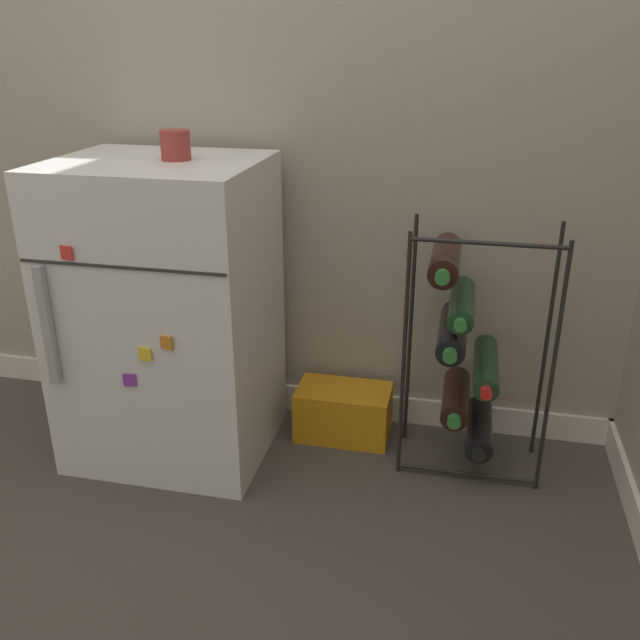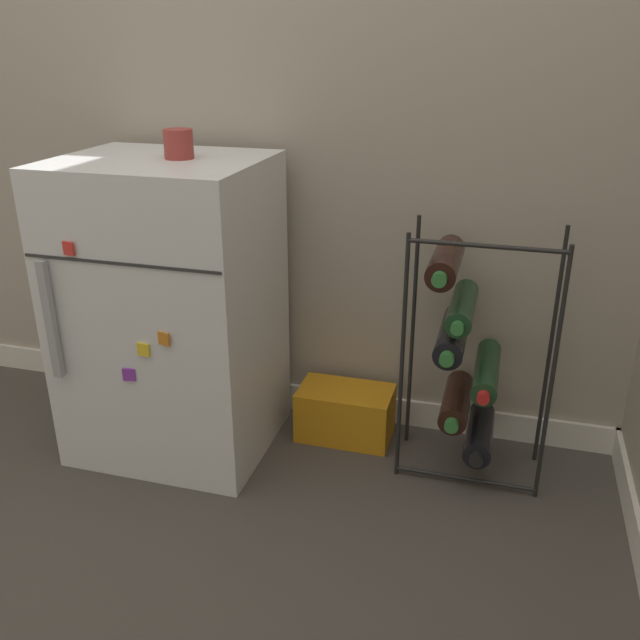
{
  "view_description": "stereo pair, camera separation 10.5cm",
  "coord_description": "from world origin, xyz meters",
  "px_view_note": "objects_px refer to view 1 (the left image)",
  "views": [
    {
      "loc": [
        0.41,
        -1.45,
        1.19
      ],
      "look_at": [
        0.02,
        0.3,
        0.44
      ],
      "focal_mm": 38.0,
      "sensor_mm": 36.0,
      "label": 1
    },
    {
      "loc": [
        0.51,
        -1.43,
        1.19
      ],
      "look_at": [
        0.02,
        0.3,
        0.44
      ],
      "focal_mm": 38.0,
      "sensor_mm": 36.0,
      "label": 2
    }
  ],
  "objects_px": {
    "wine_rack": "(463,349)",
    "mini_fridge": "(169,313)",
    "fridge_top_cup": "(175,145)",
    "soda_box": "(343,412)"
  },
  "relations": [
    {
      "from": "mini_fridge",
      "to": "wine_rack",
      "type": "distance_m",
      "value": 0.86
    },
    {
      "from": "wine_rack",
      "to": "fridge_top_cup",
      "type": "distance_m",
      "value": 0.97
    },
    {
      "from": "soda_box",
      "to": "fridge_top_cup",
      "type": "relative_size",
      "value": 3.72
    },
    {
      "from": "mini_fridge",
      "to": "wine_rack",
      "type": "xyz_separation_m",
      "value": [
        0.86,
        0.08,
        -0.07
      ]
    },
    {
      "from": "wine_rack",
      "to": "soda_box",
      "type": "height_order",
      "value": "wine_rack"
    },
    {
      "from": "wine_rack",
      "to": "soda_box",
      "type": "xyz_separation_m",
      "value": [
        -0.36,
        0.07,
        -0.29
      ]
    },
    {
      "from": "fridge_top_cup",
      "to": "soda_box",
      "type": "bearing_deg",
      "value": 17.96
    },
    {
      "from": "mini_fridge",
      "to": "soda_box",
      "type": "bearing_deg",
      "value": 17.37
    },
    {
      "from": "wine_rack",
      "to": "mini_fridge",
      "type": "bearing_deg",
      "value": -174.33
    },
    {
      "from": "soda_box",
      "to": "fridge_top_cup",
      "type": "distance_m",
      "value": 0.96
    }
  ]
}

